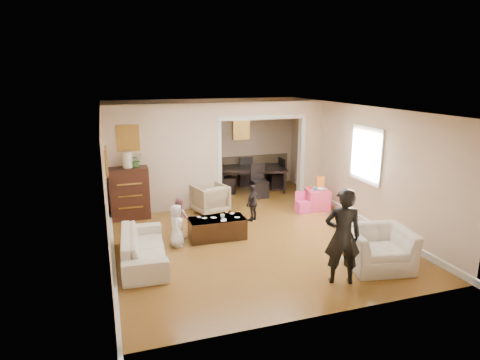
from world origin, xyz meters
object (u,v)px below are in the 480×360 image
object	(u,v)px
sofa	(144,247)
child_kneel_b	(180,217)
dresser	(130,193)
dining_table	(251,179)
table_lamp	(127,160)
cyan_cup	(315,189)
play_table	(317,199)
child_kneel_a	(177,226)
child_toddler	(253,203)
armchair_back	(210,199)
armchair_front	(378,248)
coffee_cup	(222,217)
coffee_table	(217,228)
adult_person	(343,236)

from	to	relation	value
sofa	child_kneel_b	world-z (taller)	child_kneel_b
dresser	dining_table	size ratio (longest dim) A/B	0.62
table_lamp	cyan_cup	world-z (taller)	table_lamp
play_table	dining_table	distance (m)	2.30
child_kneel_a	child_toddler	distance (m)	2.10
armchair_back	dining_table	distance (m)	2.18
dresser	table_lamp	bearing A→B (deg)	0.00
armchair_back	armchair_front	world-z (taller)	armchair_front
coffee_cup	child_kneel_b	distance (m)	0.87
sofa	coffee_table	world-z (taller)	sofa
play_table	dresser	bearing A→B (deg)	169.98
coffee_cup	cyan_cup	distance (m)	2.84
armchair_back	coffee_table	world-z (taller)	armchair_back
sofa	dresser	size ratio (longest dim) A/B	1.58
adult_person	armchair_back	bearing A→B (deg)	-54.57
sofa	dining_table	bearing A→B (deg)	-38.64
armchair_back	coffee_cup	bearing A→B (deg)	68.92
armchair_back	play_table	xyz separation A→B (m)	(2.59, -0.59, -0.09)
dresser	coffee_cup	bearing A→B (deg)	-47.88
coffee_table	cyan_cup	bearing A→B (deg)	19.85
sofa	table_lamp	xyz separation A→B (m)	(-0.06, 2.49, 1.11)
child_kneel_b	sofa	bearing A→B (deg)	120.82
play_table	dining_table	world-z (taller)	dining_table
play_table	sofa	bearing A→B (deg)	-158.79
cyan_cup	child_kneel_a	xyz separation A→B (m)	(-3.60, -1.14, -0.12)
sofa	child_kneel_b	bearing A→B (deg)	-37.71
armchair_back	child_kneel_a	distance (m)	2.10
armchair_back	adult_person	distance (m)	4.23
dining_table	child_kneel_a	bearing A→B (deg)	-118.53
sofa	armchair_front	xyz separation A→B (m)	(3.83, -1.49, 0.07)
coffee_table	play_table	xyz separation A→B (m)	(2.85, 1.04, 0.04)
armchair_front	play_table	distance (m)	3.24
coffee_table	child_kneel_a	xyz separation A→B (m)	(-0.85, -0.15, 0.21)
adult_person	child_kneel_b	distance (m)	3.45
armchair_front	dining_table	xyz separation A→B (m)	(-0.43, 5.26, -0.01)
dresser	coffee_table	world-z (taller)	dresser
table_lamp	cyan_cup	bearing A→B (deg)	-10.89
child_kneel_a	dining_table	bearing A→B (deg)	-27.82
adult_person	child_kneel_a	bearing A→B (deg)	-25.49
armchair_front	dining_table	world-z (taller)	armchair_front
cyan_cup	armchair_back	bearing A→B (deg)	165.54
sofa	dresser	distance (m)	2.51
sofa	child_toddler	distance (m)	2.95
child_kneel_a	coffee_table	bearing A→B (deg)	-68.13
play_table	child_kneel_b	size ratio (longest dim) A/B	0.62
sofa	child_kneel_a	distance (m)	0.86
armchair_front	child_kneel_a	xyz separation A→B (m)	(-3.14, 2.00, 0.07)
play_table	dining_table	size ratio (longest dim) A/B	0.27
table_lamp	adult_person	size ratio (longest dim) A/B	0.23
child_kneel_b	dining_table	bearing A→B (deg)	-60.41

